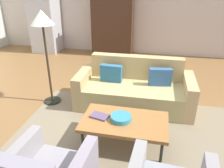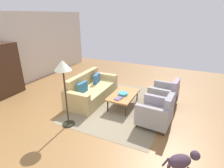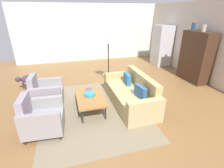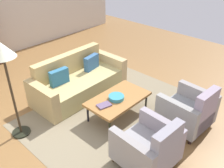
{
  "view_description": "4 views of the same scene",
  "coord_description": "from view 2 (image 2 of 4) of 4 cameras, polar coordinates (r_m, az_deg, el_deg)",
  "views": [
    {
      "loc": [
        0.79,
        -3.34,
        2.2
      ],
      "look_at": [
        0.15,
        -0.34,
        0.73
      ],
      "focal_mm": 35.82,
      "sensor_mm": 36.0,
      "label": 1
    },
    {
      "loc": [
        -4.23,
        -2.59,
        2.7
      ],
      "look_at": [
        0.53,
        -0.34,
        0.62
      ],
      "focal_mm": 28.54,
      "sensor_mm": 36.0,
      "label": 2
    },
    {
      "loc": [
        4.25,
        -1.27,
        2.43
      ],
      "look_at": [
        0.61,
        -0.24,
        0.76
      ],
      "focal_mm": 26.54,
      "sensor_mm": 36.0,
      "label": 3
    },
    {
      "loc": [
        -2.49,
        -3.34,
        3.02
      ],
      "look_at": [
        0.51,
        -0.53,
        0.56
      ],
      "focal_mm": 39.8,
      "sensor_mm": 36.0,
      "label": 4
    }
  ],
  "objects": [
    {
      "name": "area_rug",
      "position": [
        5.69,
        3.13,
        -6.8
      ],
      "size": [
        3.4,
        2.6,
        0.01
      ],
      "primitive_type": "cube",
      "color": "#80745B",
      "rests_on": "ground"
    },
    {
      "name": "ground_plane",
      "position": [
        5.64,
        -5.43,
        -7.15
      ],
      "size": [
        10.92,
        10.92,
        0.0
      ],
      "primitive_type": "plane",
      "color": "brown"
    },
    {
      "name": "wall_back",
      "position": [
        7.64,
        -30.4,
        8.82
      ],
      "size": [
        9.1,
        0.12,
        2.8
      ],
      "primitive_type": "cube",
      "color": "beige",
      "rests_on": "ground"
    },
    {
      "name": "book_stack",
      "position": [
        5.19,
        2.07,
        -4.63
      ],
      "size": [
        0.28,
        0.22,
        0.03
      ],
      "color": "#5E4B6A",
      "rests_on": "coffee_table"
    },
    {
      "name": "couch",
      "position": [
        6.03,
        -6.85,
        -2.19
      ],
      "size": [
        2.11,
        0.93,
        0.86
      ],
      "rotation": [
        0.0,
        0.0,
        3.16
      ],
      "color": "tan",
      "rests_on": "ground"
    },
    {
      "name": "fruit_bowl",
      "position": [
        5.44,
        3.51,
        -3.13
      ],
      "size": [
        0.29,
        0.29,
        0.07
      ],
      "primitive_type": "cylinder",
      "color": "teal",
      "rests_on": "coffee_table"
    },
    {
      "name": "cabinet",
      "position": [
        7.13,
        -31.96,
        3.61
      ],
      "size": [
        1.2,
        0.51,
        1.8
      ],
      "color": "#3D2618",
      "rests_on": "ground"
    },
    {
      "name": "armchair_left",
      "position": [
        4.72,
        14.26,
        -9.12
      ],
      "size": [
        0.85,
        0.85,
        0.88
      ],
      "rotation": [
        0.0,
        0.0,
        -0.06
      ],
      "color": "#392716",
      "rests_on": "ground"
    },
    {
      "name": "dog",
      "position": [
        3.59,
        21.46,
        -21.99
      ],
      "size": [
        0.48,
        0.59,
        0.48
      ],
      "rotation": [
        0.0,
        0.0,
        5.36
      ],
      "color": "#402E3C",
      "rests_on": "ground"
    },
    {
      "name": "armchair_right",
      "position": [
        5.78,
        16.74,
        -3.48
      ],
      "size": [
        0.85,
        0.85,
        0.88
      ],
      "rotation": [
        0.0,
        0.0,
        -0.07
      ],
      "color": "#2A2910",
      "rests_on": "ground"
    },
    {
      "name": "floor_lamp",
      "position": [
        4.3,
        -15.35,
        3.77
      ],
      "size": [
        0.4,
        0.4,
        1.72
      ],
      "color": "black",
      "rests_on": "ground"
    },
    {
      "name": "coffee_table",
      "position": [
        5.51,
        3.69,
        -3.6
      ],
      "size": [
        1.2,
        0.7,
        0.4
      ],
      "color": "black",
      "rests_on": "ground"
    }
  ]
}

